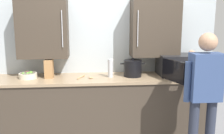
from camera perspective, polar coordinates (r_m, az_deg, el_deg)
back_wall_tiled at (r=3.74m, az=-2.78°, el=5.64°), size 3.46×0.44×2.60m
counter_unit at (r=3.64m, az=-2.45°, el=-9.39°), size 2.97×0.65×0.92m
microwave_oven at (r=3.71m, az=14.36°, el=0.43°), size 0.58×0.80×0.29m
fruit_bowl at (r=3.62m, az=-18.27°, el=-1.74°), size 0.24×0.24×0.10m
stock_pot at (r=3.55m, az=4.64°, el=-0.28°), size 0.35×0.25×0.26m
knife_block at (r=3.56m, az=-13.91°, el=-0.35°), size 0.11×0.15×0.32m
thermos_flask at (r=3.48m, az=-0.35°, el=-0.27°), size 0.07×0.07×0.25m
wooden_spoon at (r=3.47m, az=-5.86°, el=-2.33°), size 0.22×0.22×0.02m
person_figure at (r=3.02m, az=19.87°, el=-4.83°), size 0.44×0.62×1.58m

